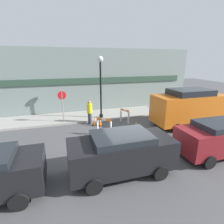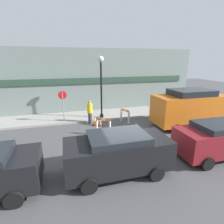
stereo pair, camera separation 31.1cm
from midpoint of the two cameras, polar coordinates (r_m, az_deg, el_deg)
name	(u,v)px [view 1 (the left image)]	position (r m, az deg, el deg)	size (l,w,h in m)	color
ground_plane	(129,148)	(9.58, 4.60, -11.52)	(60.00, 60.00, 0.00)	#4C4C4F
sidewalk_slab	(102,115)	(14.80, -3.75, -0.89)	(18.00, 2.83, 0.15)	#9E9B93
storefront_facade	(98,81)	(15.67, -5.21, 10.09)	(18.00, 0.22, 5.50)	gray
streetlamp_post	(101,79)	(13.28, -4.43, 10.74)	(0.44, 0.44, 4.65)	black
stop_sign	(62,102)	(13.01, -16.57, 3.28)	(0.60, 0.10, 2.27)	gray
barricade_0	(125,115)	(13.11, 3.48, -1.07)	(0.50, 0.80, 1.00)	white
barricade_1	(104,126)	(10.78, -3.43, -4.66)	(0.83, 0.68, 1.11)	white
traffic_cone_0	(100,122)	(12.47, -4.61, -3.21)	(0.30, 0.30, 0.62)	black
traffic_cone_1	(95,121)	(12.55, -6.44, -2.89)	(0.30, 0.30, 0.72)	black
traffic_cone_2	(136,124)	(12.12, 7.25, -4.01)	(0.30, 0.30, 0.56)	black
person_worker	(90,112)	(12.74, -8.01, 0.13)	(0.54, 0.54, 1.75)	#33333D
person_pedestrian	(180,97)	(17.71, 20.88, 4.46)	(0.50, 0.50, 1.81)	#33333D
parked_car_1	(121,151)	(7.20, 1.83, -12.76)	(4.21, 1.94, 1.74)	black
parked_car_2	(218,137)	(9.84, 30.65, -6.93)	(3.98, 1.84, 1.72)	maroon
work_van	(189,106)	(13.36, 23.11, 1.80)	(5.03, 2.22, 2.60)	#D16619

